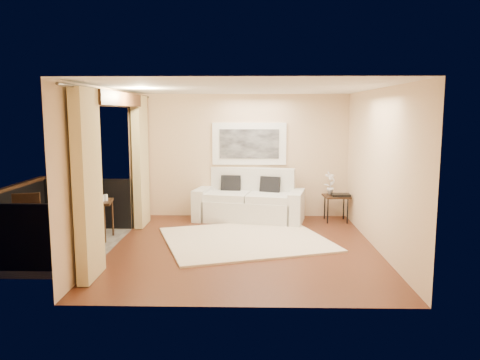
{
  "coord_description": "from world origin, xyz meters",
  "views": [
    {
      "loc": [
        0.11,
        -7.8,
        2.3
      ],
      "look_at": [
        -0.09,
        0.84,
        1.05
      ],
      "focal_mm": 35.0,
      "sensor_mm": 36.0,
      "label": 1
    }
  ],
  "objects_px": {
    "balcony_chair_far": "(84,205)",
    "balcony_chair_near": "(26,219)",
    "sofa": "(250,202)",
    "side_table": "(336,198)",
    "ice_bucket": "(89,194)",
    "orchid": "(330,183)",
    "bistro_table": "(95,205)"
  },
  "relations": [
    {
      "from": "sofa",
      "to": "orchid",
      "type": "height_order",
      "value": "sofa"
    },
    {
      "from": "ice_bucket",
      "to": "sofa",
      "type": "bearing_deg",
      "value": 26.92
    },
    {
      "from": "side_table",
      "to": "ice_bucket",
      "type": "xyz_separation_m",
      "value": [
        -4.79,
        -1.4,
        0.31
      ]
    },
    {
      "from": "orchid",
      "to": "bistro_table",
      "type": "relative_size",
      "value": 0.7
    },
    {
      "from": "bistro_table",
      "to": "balcony_chair_far",
      "type": "xyz_separation_m",
      "value": [
        -0.33,
        0.35,
        -0.06
      ]
    },
    {
      "from": "side_table",
      "to": "ice_bucket",
      "type": "distance_m",
      "value": 5.0
    },
    {
      "from": "side_table",
      "to": "balcony_chair_near",
      "type": "height_order",
      "value": "balcony_chair_near"
    },
    {
      "from": "sofa",
      "to": "side_table",
      "type": "height_order",
      "value": "sofa"
    },
    {
      "from": "side_table",
      "to": "ice_bucket",
      "type": "relative_size",
      "value": 2.8
    },
    {
      "from": "side_table",
      "to": "bistro_table",
      "type": "height_order",
      "value": "bistro_table"
    },
    {
      "from": "side_table",
      "to": "ice_bucket",
      "type": "height_order",
      "value": "ice_bucket"
    },
    {
      "from": "balcony_chair_near",
      "to": "ice_bucket",
      "type": "xyz_separation_m",
      "value": [
        0.68,
        1.04,
        0.23
      ]
    },
    {
      "from": "side_table",
      "to": "ice_bucket",
      "type": "bearing_deg",
      "value": -163.69
    },
    {
      "from": "balcony_chair_near",
      "to": "ice_bucket",
      "type": "relative_size",
      "value": 4.97
    },
    {
      "from": "balcony_chair_far",
      "to": "balcony_chair_near",
      "type": "relative_size",
      "value": 0.98
    },
    {
      "from": "side_table",
      "to": "orchid",
      "type": "distance_m",
      "value": 0.35
    },
    {
      "from": "bistro_table",
      "to": "ice_bucket",
      "type": "distance_m",
      "value": 0.25
    },
    {
      "from": "orchid",
      "to": "balcony_chair_near",
      "type": "height_order",
      "value": "orchid"
    },
    {
      "from": "balcony_chair_near",
      "to": "balcony_chair_far",
      "type": "bearing_deg",
      "value": 53.39
    },
    {
      "from": "balcony_chair_far",
      "to": "balcony_chair_near",
      "type": "bearing_deg",
      "value": 62.98
    },
    {
      "from": "sofa",
      "to": "side_table",
      "type": "distance_m",
      "value": 1.84
    },
    {
      "from": "bistro_table",
      "to": "sofa",
      "type": "bearing_deg",
      "value": 29.77
    },
    {
      "from": "orchid",
      "to": "bistro_table",
      "type": "distance_m",
      "value": 4.83
    },
    {
      "from": "balcony_chair_near",
      "to": "orchid",
      "type": "bearing_deg",
      "value": 10.0
    },
    {
      "from": "bistro_table",
      "to": "balcony_chair_near",
      "type": "relative_size",
      "value": 0.71
    },
    {
      "from": "orchid",
      "to": "side_table",
      "type": "bearing_deg",
      "value": -45.92
    },
    {
      "from": "sofa",
      "to": "ice_bucket",
      "type": "relative_size",
      "value": 12.18
    },
    {
      "from": "sofa",
      "to": "balcony_chair_near",
      "type": "xyz_separation_m",
      "value": [
        -3.64,
        -2.54,
        0.19
      ]
    },
    {
      "from": "orchid",
      "to": "ice_bucket",
      "type": "relative_size",
      "value": 2.47
    },
    {
      "from": "bistro_table",
      "to": "balcony_chair_near",
      "type": "xyz_separation_m",
      "value": [
        -0.82,
        -0.93,
        -0.05
      ]
    },
    {
      "from": "balcony_chair_far",
      "to": "balcony_chair_near",
      "type": "xyz_separation_m",
      "value": [
        -0.49,
        -1.28,
        0.01
      ]
    },
    {
      "from": "sofa",
      "to": "side_table",
      "type": "xyz_separation_m",
      "value": [
        1.83,
        -0.1,
        0.11
      ]
    }
  ]
}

